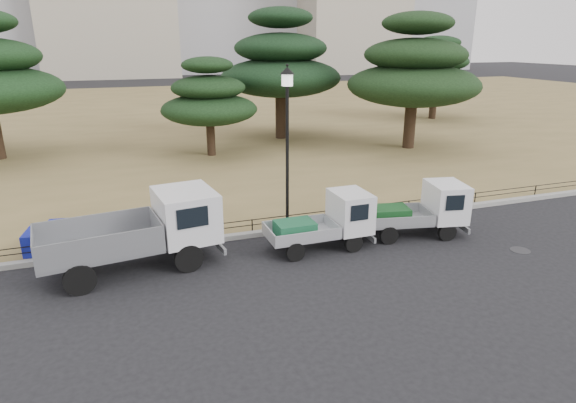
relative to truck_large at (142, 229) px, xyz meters
name	(u,v)px	position (x,y,z in m)	size (l,w,h in m)	color
ground	(311,265)	(4.53, -1.45, -1.16)	(220.00, 220.00, 0.00)	black
lawn	(179,115)	(4.53, 29.15, -1.09)	(120.00, 56.00, 0.15)	olive
curb	(282,230)	(4.53, 1.15, -1.08)	(120.00, 0.25, 0.16)	gray
truck_large	(142,229)	(0.00, 0.00, 0.00)	(5.01, 2.51, 2.09)	black
truck_kei_front	(327,221)	(5.46, -0.42, -0.31)	(3.25, 1.44, 1.71)	black
truck_kei_rear	(421,210)	(8.83, -0.48, -0.30)	(3.52, 2.00, 1.74)	black
street_lamp	(287,121)	(4.82, 1.45, 2.53)	(0.47, 0.47, 5.25)	black
pipe_fence	(281,219)	(4.53, 1.30, -0.72)	(38.00, 0.04, 0.40)	black
tarp_pile	(53,239)	(-2.54, 1.74, -0.64)	(1.54, 1.22, 0.94)	#131B95
manhole	(520,250)	(11.03, -2.65, -1.16)	(0.60, 0.60, 0.01)	#2D2D30
pine_center_left	(209,100)	(4.32, 12.83, 2.01)	(5.16, 5.16, 5.24)	black
pine_center_right	(281,64)	(9.51, 16.29, 3.60)	(7.51, 7.51, 7.97)	black
pine_east_near	(414,71)	(15.68, 10.99, 3.35)	(7.48, 7.48, 7.56)	black
pine_east_far	(436,72)	(23.68, 20.05, 2.68)	(6.37, 6.37, 6.40)	black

